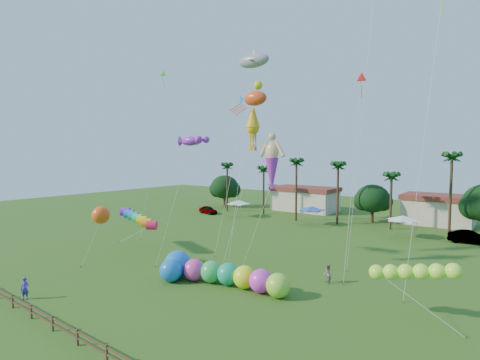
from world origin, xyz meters
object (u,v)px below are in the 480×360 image
Objects in this scene: car_a at (208,210)px; spectator_a at (25,288)px; blue_ball at (171,270)px; caterpillar_inflatable at (219,273)px; spectator_b at (328,274)px; car_b at (470,237)px.

spectator_a is at bearing -144.71° from car_a.
blue_ball is at bearing 18.82° from spectator_a.
blue_ball reaches higher than spectator_a.
car_a is 43.57m from spectator_a.
caterpillar_inflatable is at bearing 10.28° from spectator_a.
caterpillar_inflatable is (-7.36, -6.11, 0.22)m from spectator_b.
car_a is 40.95m from spectator_b.
caterpillar_inflatable is (26.98, -28.41, 0.33)m from car_a.
spectator_a is at bearing -83.80° from spectator_b.
car_a is 2.07× the size of blue_ball.
caterpillar_inflatable is 4.42m from blue_ball.
caterpillar_inflatable is 6.01× the size of blue_ball.
blue_ball reaches higher than car_b.
blue_ball is (-19.58, -32.70, 0.21)m from car_b.
car_a is at bearing 127.16° from blue_ball.
spectator_b reaches higher than car_a.
spectator_b is 0.81× the size of blue_ball.
spectator_b is at bearing 30.68° from caterpillar_inflatable.
spectator_b is (34.35, -22.30, 0.11)m from car_a.
blue_ball is at bearing 147.34° from car_b.
car_b is at bearing 121.88° from spectator_b.
caterpillar_inflatable is at bearing -89.83° from spectator_b.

